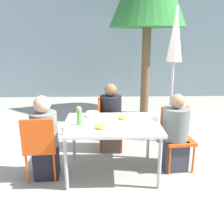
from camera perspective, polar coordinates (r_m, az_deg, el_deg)
ground_plane at (r=3.57m, az=-0.00°, el=-13.53°), size 24.00×24.00×0.00m
building_facade at (r=7.80m, az=-1.01°, el=14.49°), size 10.00×0.20×3.00m
dining_table at (r=3.29m, az=-0.00°, el=-3.46°), size 1.25×0.93×0.72m
chair_left at (r=3.31m, az=-16.11°, el=-7.01°), size 0.43×0.43×0.86m
person_left at (r=3.37m, az=-15.07°, el=-6.17°), size 0.34×0.34×1.11m
chair_right at (r=3.66m, az=14.42°, el=-4.58°), size 0.44×0.44×0.86m
person_right at (r=3.57m, az=14.16°, el=-5.14°), size 0.36×0.36×1.08m
chair_far at (r=4.06m, az=-1.42°, el=-1.90°), size 0.40×0.40×0.86m
person_far at (r=4.01m, az=-0.27°, el=-1.87°), size 0.34×0.34×1.11m
closed_umbrella at (r=4.29m, az=14.11°, el=13.87°), size 0.36×0.36×2.27m
plate_0 at (r=3.04m, az=-2.76°, el=-3.57°), size 0.24×0.24×0.07m
plate_1 at (r=3.38m, az=2.36°, el=-1.48°), size 0.20×0.20×0.06m
bottle at (r=3.20m, az=-7.52°, el=-0.94°), size 0.07×0.07×0.23m
drinking_cup at (r=2.93m, az=-10.77°, el=-4.12°), size 0.08×0.08×0.10m
salad_bowl at (r=3.54m, az=-4.45°, el=-0.49°), size 0.18×0.18×0.06m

